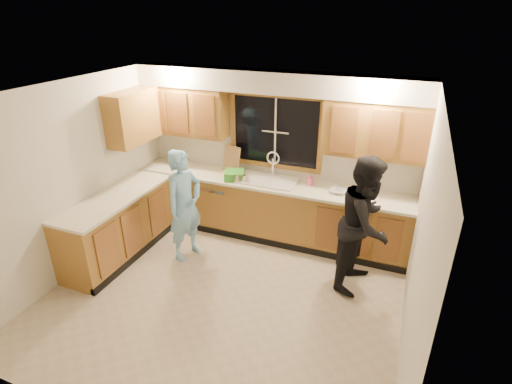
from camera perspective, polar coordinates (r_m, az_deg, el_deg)
floor at (r=5.17m, az=-4.64°, el=-14.57°), size 4.20×4.20×0.00m
ceiling at (r=4.07m, az=-5.88°, el=13.73°), size 4.20×4.20×0.00m
wall_back at (r=6.10m, az=2.77°, el=5.45°), size 4.20×0.00×4.20m
wall_left at (r=5.67m, az=-24.57°, el=1.60°), size 0.00×3.80×3.80m
wall_right at (r=4.10m, az=22.38°, el=-6.92°), size 0.00×3.80×3.80m
base_cabinets_back at (r=6.16m, az=1.70°, el=-2.54°), size 4.20×0.60×0.88m
base_cabinets_left at (r=6.04m, az=-18.90°, el=-4.60°), size 0.60×1.90×0.88m
countertop_back at (r=5.95m, az=1.71°, el=1.33°), size 4.20×0.63×0.04m
countertop_left at (r=5.83m, az=-19.41°, el=-0.69°), size 0.63×1.90×0.04m
upper_cabinets_left at (r=6.37m, az=-10.07°, el=11.37°), size 1.35×0.33×0.75m
upper_cabinets_right at (r=5.49m, az=16.67°, el=8.52°), size 1.35×0.33×0.75m
upper_cabinets_return at (r=6.17m, az=-17.17°, el=10.21°), size 0.33×0.90×0.75m
soffit at (r=5.66m, az=2.41°, el=15.45°), size 4.20×0.35×0.30m
window_frame at (r=5.98m, az=2.81°, el=8.59°), size 1.44×0.03×1.14m
sink at (r=5.98m, az=1.77°, el=1.09°), size 0.86×0.52×0.57m
dishwasher at (r=6.47m, az=-5.42°, el=-1.52°), size 0.60×0.56×0.82m
stove at (r=5.68m, az=-22.51°, el=-7.07°), size 0.58×0.75×0.90m
man at (r=5.57m, az=-10.15°, el=-1.91°), size 0.53×0.67×1.60m
woman at (r=5.07m, az=15.32°, el=-4.42°), size 0.82×0.96×1.74m
knife_block at (r=6.70m, az=-11.61°, el=4.71°), size 0.14×0.14×0.20m
cutting_board at (r=6.24m, az=-3.51°, el=4.71°), size 0.33×0.20×0.41m
dish_crate at (r=6.00m, az=-3.11°, el=2.43°), size 0.37×0.35×0.13m
soap_bottle at (r=5.85m, az=7.78°, el=1.81°), size 0.09×0.09×0.17m
bowl at (r=5.68m, az=11.67°, el=0.11°), size 0.23×0.23×0.05m
can_left at (r=5.88m, az=-2.80°, el=1.90°), size 0.08×0.08×0.13m
can_right at (r=5.87m, az=-1.83°, el=1.88°), size 0.09×0.09×0.12m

